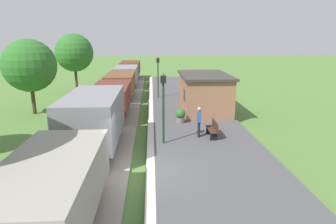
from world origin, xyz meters
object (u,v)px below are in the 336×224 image
(person_waiting, at_px, (199,121))
(lamp_post_near, at_px, (163,96))
(bench_near_hut, at_px, (213,129))
(lamp_post_far, at_px, (158,70))
(station_hut, at_px, (204,93))
(potted_planter, at_px, (180,116))
(tree_trackside_far, at_px, (29,66))
(freight_train, at_px, (116,91))
(tree_field_left, at_px, (74,53))

(person_waiting, bearing_deg, lamp_post_near, 34.84)
(bench_near_hut, bearing_deg, lamp_post_far, 103.86)
(station_hut, relative_size, bench_near_hut, 3.87)
(potted_planter, height_order, tree_trackside_far, tree_trackside_far)
(freight_train, height_order, bench_near_hut, freight_train)
(lamp_post_near, distance_m, lamp_post_far, 12.19)
(freight_train, relative_size, bench_near_hut, 26.13)
(bench_near_hut, height_order, lamp_post_far, lamp_post_far)
(bench_near_hut, relative_size, tree_trackside_far, 0.27)
(station_hut, relative_size, lamp_post_far, 1.57)
(bench_near_hut, bearing_deg, lamp_post_near, -162.44)
(person_waiting, height_order, lamp_post_far, lamp_post_far)
(lamp_post_far, bearing_deg, potted_planter, -81.49)
(tree_trackside_far, bearing_deg, lamp_post_far, 25.66)
(bench_near_hut, relative_size, lamp_post_near, 0.41)
(freight_train, bearing_deg, lamp_post_near, -69.05)
(freight_train, distance_m, tree_field_left, 9.37)
(lamp_post_near, height_order, tree_trackside_far, tree_trackside_far)
(station_hut, height_order, lamp_post_far, lamp_post_far)
(freight_train, xyz_separation_m, person_waiting, (5.49, -8.13, -0.27))
(station_hut, height_order, potted_planter, station_hut)
(person_waiting, height_order, potted_planter, person_waiting)
(potted_planter, xyz_separation_m, lamp_post_near, (-1.26, -3.80, 2.08))
(bench_near_hut, distance_m, lamp_post_far, 11.83)
(freight_train, relative_size, lamp_post_near, 10.59)
(lamp_post_far, bearing_deg, tree_trackside_far, -154.34)
(freight_train, relative_size, lamp_post_far, 10.59)
(tree_field_left, bearing_deg, lamp_post_far, -27.38)
(freight_train, relative_size, station_hut, 6.76)
(freight_train, xyz_separation_m, potted_planter, (4.73, -5.28, -0.73))
(bench_near_hut, bearing_deg, tree_trackside_far, 151.21)
(freight_train, xyz_separation_m, lamp_post_far, (3.48, 3.11, 1.35))
(lamp_post_near, bearing_deg, freight_train, 110.95)
(lamp_post_near, distance_m, tree_trackside_far, 12.21)
(station_hut, xyz_separation_m, person_waiting, (-1.31, -5.89, -0.47))
(station_hut, distance_m, person_waiting, 6.06)
(potted_planter, bearing_deg, tree_field_left, 127.24)
(person_waiting, height_order, tree_field_left, tree_field_left)
(lamp_post_far, height_order, tree_trackside_far, tree_trackside_far)
(lamp_post_near, relative_size, tree_field_left, 0.61)
(freight_train, xyz_separation_m, tree_field_left, (-4.98, 7.49, 2.63))
(bench_near_hut, height_order, person_waiting, person_waiting)
(bench_near_hut, bearing_deg, tree_field_left, 125.63)
(tree_trackside_far, bearing_deg, bench_near_hut, -28.79)
(station_hut, xyz_separation_m, lamp_post_far, (-3.32, 5.35, 1.15))
(lamp_post_far, bearing_deg, bench_near_hut, -76.14)
(station_hut, xyz_separation_m, lamp_post_near, (-3.32, -6.85, 1.15))
(person_waiting, relative_size, lamp_post_far, 0.46)
(station_hut, bearing_deg, person_waiting, -102.56)
(tree_trackside_far, bearing_deg, lamp_post_near, -38.80)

